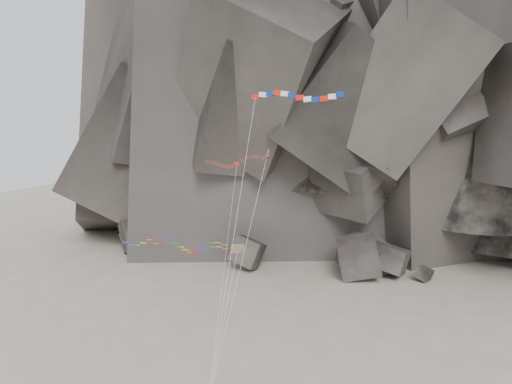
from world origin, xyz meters
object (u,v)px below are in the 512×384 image
(pennant_kite, at_px, (230,219))
(delta_kite, at_px, (233,161))
(parafoil_kite, at_px, (175,244))
(banner_kite, at_px, (296,97))

(pennant_kite, bearing_deg, delta_kite, 99.20)
(parafoil_kite, bearing_deg, pennant_kite, -10.01)
(banner_kite, xyz_separation_m, pennant_kite, (-5.98, -3.97, -12.62))
(banner_kite, relative_size, parafoil_kite, 1.79)
(banner_kite, distance_m, pennant_kite, 14.52)
(delta_kite, relative_size, parafoil_kite, 1.40)
(delta_kite, bearing_deg, banner_kite, 9.30)
(delta_kite, height_order, pennant_kite, delta_kite)
(parafoil_kite, height_order, pennant_kite, pennant_kite)
(pennant_kite, bearing_deg, banner_kite, 24.97)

